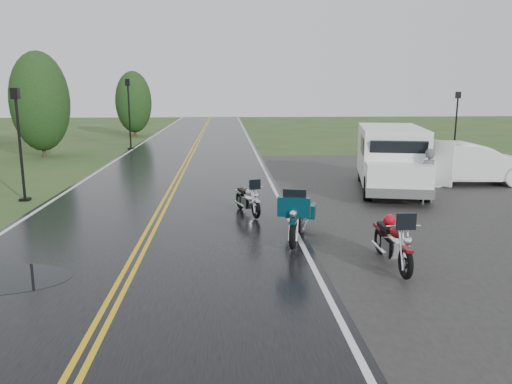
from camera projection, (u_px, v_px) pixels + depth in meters
ground at (139, 254)px, 11.37m from camera, size 120.00×120.00×0.00m
road at (178, 178)px, 21.15m from camera, size 8.00×100.00×0.04m
parking_pad at (491, 200)px, 16.93m from camera, size 14.00×24.00×0.03m
motorcycle_red at (406, 251)px, 9.59m from camera, size 0.79×2.15×1.27m
motorcycle_teal at (293, 223)px, 11.39m from camera, size 1.43×2.50×1.39m
motorcycle_silver at (256, 202)px, 14.18m from camera, size 1.21×1.99×1.11m
van_white at (369, 166)px, 16.56m from camera, size 3.53×6.43×2.39m
person_at_van at (427, 177)px, 16.09m from camera, size 0.78×0.67×1.81m
sedan_white at (470, 164)px, 19.60m from camera, size 5.06×2.00×1.64m
lamp_post_near_left at (20, 145)px, 16.49m from camera, size 0.32×0.32×3.79m
lamp_post_far_left at (129, 114)px, 31.12m from camera, size 0.38×0.38×4.41m
lamp_post_far_right at (456, 126)px, 26.54m from camera, size 0.31×0.31×3.64m
tree_left_mid at (41, 112)px, 27.51m from camera, size 3.17×3.17×4.95m
tree_left_far at (134, 109)px, 40.23m from camera, size 2.89×2.89×4.45m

